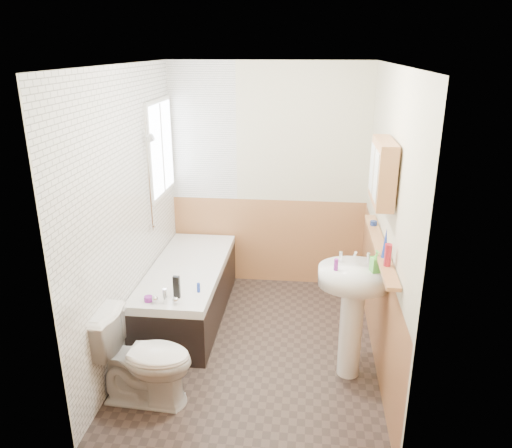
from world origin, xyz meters
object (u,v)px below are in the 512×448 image
at_px(medicine_cabinet, 383,172).
at_px(toilet, 144,358).
at_px(bathtub, 188,290).
at_px(sink, 353,299).
at_px(pine_shelf, 380,247).

bearing_deg(medicine_cabinet, toilet, -159.08).
relative_size(bathtub, sink, 1.59).
height_order(bathtub, pine_shelf, pine_shelf).
distance_m(bathtub, pine_shelf, 2.05).
bearing_deg(bathtub, medicine_cabinet, -20.11).
bearing_deg(bathtub, toilet, -91.31).
bearing_deg(bathtub, pine_shelf, -19.98).
relative_size(bathtub, pine_shelf, 1.16).
relative_size(toilet, sink, 0.69).
bearing_deg(medicine_cabinet, pine_shelf, -11.32).
distance_m(sink, pine_shelf, 0.48).
xyz_separation_m(toilet, pine_shelf, (1.80, 0.67, 0.73)).
relative_size(pine_shelf, medicine_cabinet, 2.79).
distance_m(sink, medicine_cabinet, 1.05).
bearing_deg(medicine_cabinet, bathtub, 159.89).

